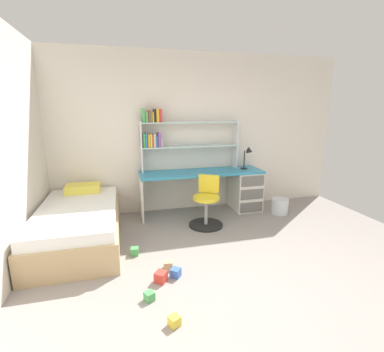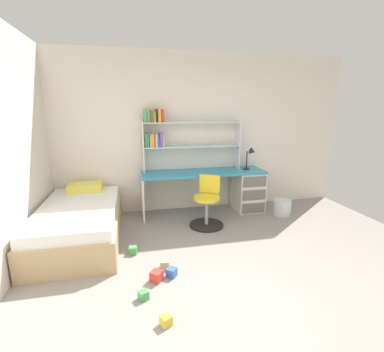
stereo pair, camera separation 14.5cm
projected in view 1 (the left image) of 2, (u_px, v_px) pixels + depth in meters
The scene contains 14 objects.
ground_plane at pixel (258, 303), 2.60m from camera, with size 5.57×6.34×0.02m, color gray.
room_shell at pixel (113, 146), 3.17m from camera, with size 5.57×6.34×2.68m.
desk at pixel (232, 187), 4.89m from camera, with size 2.08×0.57×0.73m.
bookshelf_hutch at pixel (174, 134), 4.59m from camera, with size 1.65×0.22×1.03m.
desk_lamp at pixel (249, 155), 4.80m from camera, with size 0.20×0.17×0.38m.
swivel_chair at pixel (207, 207), 4.26m from camera, with size 0.52×0.52×0.76m.
bed_platform at pixel (79, 224), 3.72m from camera, with size 1.03×1.89×0.62m.
waste_bin at pixel (280, 206), 4.78m from camera, with size 0.29×0.29×0.26m, color silver.
toy_block_natural_0 at pixel (168, 265), 3.12m from camera, with size 0.10×0.10×0.10m, color tan.
toy_block_red_1 at pixel (161, 277), 2.89m from camera, with size 0.11×0.11×0.11m, color red.
toy_block_blue_2 at pixel (176, 273), 2.98m from camera, with size 0.09×0.09×0.09m, color #3860B7.
toy_block_green_3 at pixel (149, 296), 2.61m from camera, with size 0.08×0.08×0.08m, color #479E51.
toy_block_yellow_4 at pixel (174, 321), 2.31m from camera, with size 0.08×0.08×0.08m, color gold.
toy_block_green_5 at pixel (135, 251), 3.43m from camera, with size 0.09×0.09×0.09m, color #479E51.
Camera 1 is at (-1.15, -2.02, 1.75)m, focal length 26.07 mm.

